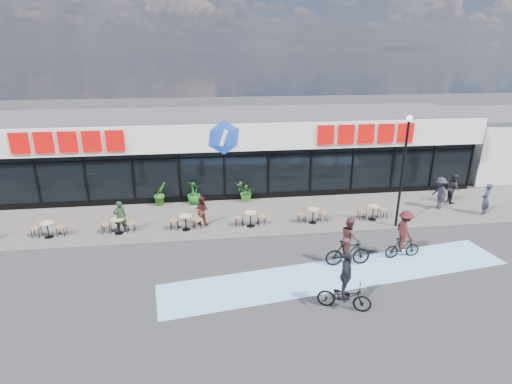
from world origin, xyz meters
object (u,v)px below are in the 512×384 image
potted_plant_right (246,192)px  cyclist_b (404,236)px  patron_left (120,217)px  patron_right (202,210)px  potted_plant_mid (194,193)px  pedestrian_a (440,193)px  pedestrian_b (453,188)px  potted_plant_left (160,194)px  cyclist_a (348,246)px  lamp_post (404,163)px  pedestrian_c (486,199)px

potted_plant_right → cyclist_b: cyclist_b is taller
patron_left → patron_right: patron_left is taller
patron_left → potted_plant_right: bearing=-177.3°
potted_plant_mid → pedestrian_a: 13.39m
potted_plant_right → pedestrian_b: size_ratio=0.66×
potted_plant_left → pedestrian_a: 15.20m
pedestrian_b → cyclist_a: (-8.20, -5.83, -0.07)m
pedestrian_a → cyclist_b: (-4.41, -4.72, 0.01)m
patron_right → pedestrian_a: 12.74m
lamp_post → cyclist_b: lamp_post is taller
potted_plant_mid → cyclist_b: bearing=-39.2°
potted_plant_left → pedestrian_a: bearing=-9.3°
potted_plant_left → pedestrian_c: size_ratio=0.79×
patron_left → patron_right: bearing=161.8°
potted_plant_left → potted_plant_right: bearing=-0.8°
patron_right → pedestrian_a: (12.74, 0.42, 0.15)m
cyclist_b → lamp_post: bearing=68.7°
pedestrian_b → cyclist_b: (-5.71, -5.52, 0.06)m
cyclist_a → cyclist_b: size_ratio=0.98×
lamp_post → potted_plant_left: size_ratio=4.02×
potted_plant_left → patron_right: 3.67m
patron_left → lamp_post: bearing=150.9°
potted_plant_mid → potted_plant_right: 2.91m
patron_right → pedestrian_c: pedestrian_c is taller
potted_plant_right → patron_left: (-6.26, -3.26, 0.23)m
lamp_post → pedestrian_b: (4.60, 2.67, -2.37)m
pedestrian_b → potted_plant_left: bearing=96.8°
potted_plant_mid → cyclist_a: size_ratio=0.64×
pedestrian_a → pedestrian_c: 2.20m
cyclist_a → pedestrian_b: bearing=35.4°
potted_plant_right → pedestrian_c: size_ratio=0.65×
pedestrian_a → cyclist_a: bearing=-53.6°
potted_plant_mid → cyclist_b: size_ratio=0.62×
potted_plant_mid → patron_left: patron_left is taller
pedestrian_b → pedestrian_a: bearing=134.3°
patron_left → cyclist_b: 12.72m
potted_plant_right → pedestrian_c: pedestrian_c is taller
patron_left → cyclist_a: cyclist_a is taller
potted_plant_mid → patron_right: (0.43, -2.85, 0.08)m
pedestrian_b → cyclist_a: bearing=138.0°
potted_plant_left → pedestrian_c: 17.29m
patron_left → patron_right: size_ratio=1.06×
potted_plant_left → patron_left: size_ratio=0.86×
pedestrian_c → lamp_post: bearing=-27.8°
cyclist_a → lamp_post: bearing=41.3°
lamp_post → pedestrian_b: size_ratio=3.26×
patron_right → cyclist_b: bearing=175.3°
pedestrian_c → cyclist_b: cyclist_b is taller
cyclist_b → cyclist_a: bearing=-172.9°
pedestrian_c → cyclist_a: bearing=-12.3°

